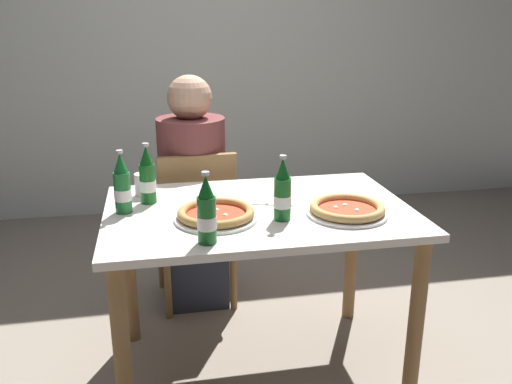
{
  "coord_description": "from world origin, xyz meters",
  "views": [
    {
      "loc": [
        -0.39,
        -1.96,
        1.47
      ],
      "look_at": [
        0.0,
        0.05,
        0.8
      ],
      "focal_mm": 37.52,
      "sensor_mm": 36.0,
      "label": 1
    }
  ],
  "objects": [
    {
      "name": "dining_table_main",
      "position": [
        0.0,
        0.0,
        0.64
      ],
      "size": [
        1.2,
        0.8,
        0.75
      ],
      "color": "silver",
      "rests_on": "ground_plane"
    },
    {
      "name": "diner_seated",
      "position": [
        -0.21,
        0.66,
        0.58
      ],
      "size": [
        0.34,
        0.34,
        1.21
      ],
      "color": "#2D3342",
      "rests_on": "ground_plane"
    },
    {
      "name": "napkin_with_cutlery",
      "position": [
        0.09,
        0.1,
        0.75
      ],
      "size": [
        0.23,
        0.23,
        0.01
      ],
      "color": "white",
      "rests_on": "dining_table_main"
    },
    {
      "name": "pizza_marinara_far",
      "position": [
        0.32,
        -0.14,
        0.77
      ],
      "size": [
        0.31,
        0.31,
        0.04
      ],
      "color": "white",
      "rests_on": "dining_table_main"
    },
    {
      "name": "ground_plane",
      "position": [
        0.0,
        0.0,
        0.0
      ],
      "size": [
        8.0,
        8.0,
        0.0
      ],
      "primitive_type": "plane",
      "color": "gray"
    },
    {
      "name": "beer_bottle_center",
      "position": [
        -0.52,
        0.05,
        0.85
      ],
      "size": [
        0.07,
        0.07,
        0.25
      ],
      "color": "#196B2D",
      "rests_on": "dining_table_main"
    },
    {
      "name": "chair_behind_table",
      "position": [
        -0.2,
        0.61,
        0.48
      ],
      "size": [
        0.43,
        0.43,
        0.85
      ],
      "rotation": [
        0.0,
        0.0,
        3.22
      ],
      "color": "olive",
      "rests_on": "ground_plane"
    },
    {
      "name": "pizza_margherita_near",
      "position": [
        -0.18,
        -0.1,
        0.77
      ],
      "size": [
        0.31,
        0.31,
        0.04
      ],
      "color": "white",
      "rests_on": "dining_table_main"
    },
    {
      "name": "beer_bottle_right",
      "position": [
        -0.23,
        -0.31,
        0.85
      ],
      "size": [
        0.07,
        0.07,
        0.25
      ],
      "color": "#14591E",
      "rests_on": "dining_table_main"
    },
    {
      "name": "back_wall_tiled",
      "position": [
        0.0,
        2.2,
        1.3
      ],
      "size": [
        7.0,
        0.1,
        2.6
      ],
      "primitive_type": "cube",
      "color": "silver",
      "rests_on": "ground_plane"
    },
    {
      "name": "beer_bottle_left",
      "position": [
        -0.43,
        0.15,
        0.85
      ],
      "size": [
        0.07,
        0.07,
        0.25
      ],
      "color": "#14591E",
      "rests_on": "dining_table_main"
    },
    {
      "name": "beer_bottle_extra",
      "position": [
        0.06,
        -0.14,
        0.85
      ],
      "size": [
        0.07,
        0.07,
        0.25
      ],
      "color": "#14591E",
      "rests_on": "dining_table_main"
    },
    {
      "name": "paper_cup",
      "position": [
        -0.45,
        0.25,
        0.8
      ],
      "size": [
        0.07,
        0.07,
        0.09
      ],
      "primitive_type": "cylinder",
      "color": "white",
      "rests_on": "dining_table_main"
    }
  ]
}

